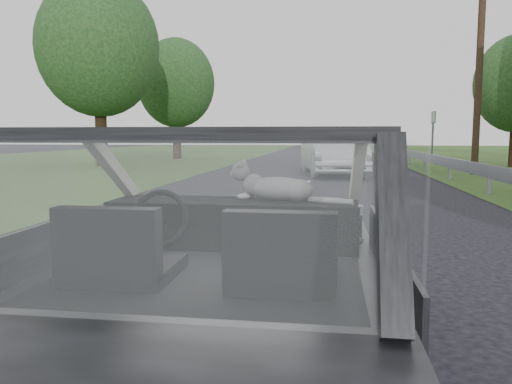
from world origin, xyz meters
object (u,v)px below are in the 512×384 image
(other_car, at_px, (332,151))
(subject_car, at_px, (212,266))
(highway_sign, at_px, (433,136))
(utility_pole, at_px, (479,68))
(cat, at_px, (278,187))

(other_car, bearing_deg, subject_car, -101.18)
(highway_sign, height_order, utility_pole, utility_pole)
(cat, height_order, highway_sign, highway_sign)
(highway_sign, distance_m, utility_pole, 11.02)
(subject_car, distance_m, utility_pole, 17.66)
(other_car, bearing_deg, highway_sign, 54.84)
(other_car, xyz_separation_m, highway_sign, (5.71, 11.42, 0.54))
(cat, xyz_separation_m, other_car, (0.42, 15.05, -0.24))
(subject_car, bearing_deg, highway_sign, 76.68)
(subject_car, height_order, highway_sign, highway_sign)
(highway_sign, relative_size, utility_pole, 0.36)
(cat, relative_size, utility_pole, 0.08)
(subject_car, distance_m, other_car, 15.72)
(subject_car, distance_m, highway_sign, 27.88)
(subject_car, relative_size, other_car, 0.78)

